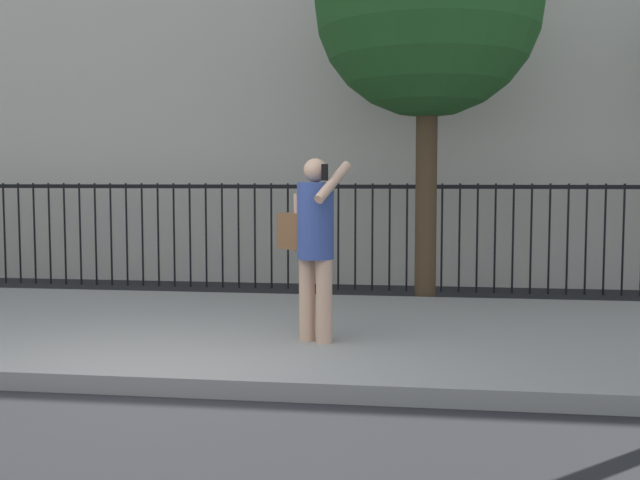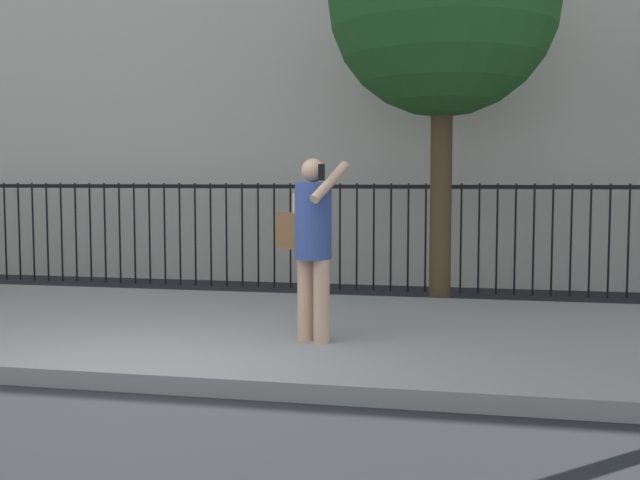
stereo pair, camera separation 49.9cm
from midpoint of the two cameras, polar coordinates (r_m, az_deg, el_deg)
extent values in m
plane|color=black|center=(6.31, -15.84, -10.99)|extent=(60.00, 60.00, 0.00)
cube|color=gray|center=(8.30, -9.65, -6.61)|extent=(28.00, 4.40, 0.15)
cube|color=black|center=(11.72, -4.22, 3.94)|extent=(12.00, 0.04, 0.06)
cylinder|color=black|center=(13.43, -23.17, 0.46)|extent=(0.03, 0.03, 1.60)
cylinder|color=black|center=(13.30, -22.23, 0.45)|extent=(0.03, 0.03, 1.60)
cylinder|color=black|center=(13.17, -21.27, 0.44)|extent=(0.03, 0.03, 1.60)
cylinder|color=black|center=(13.05, -20.29, 0.43)|extent=(0.03, 0.03, 1.60)
cylinder|color=black|center=(12.93, -19.30, 0.43)|extent=(0.03, 0.03, 1.60)
cylinder|color=black|center=(12.81, -18.28, 0.42)|extent=(0.03, 0.03, 1.60)
cylinder|color=black|center=(12.70, -17.25, 0.41)|extent=(0.03, 0.03, 1.60)
cylinder|color=black|center=(12.60, -16.20, 0.40)|extent=(0.03, 0.03, 1.60)
cylinder|color=black|center=(12.49, -15.13, 0.39)|extent=(0.03, 0.03, 1.60)
cylinder|color=black|center=(12.39, -14.05, 0.38)|extent=(0.03, 0.03, 1.60)
cylinder|color=black|center=(12.30, -12.95, 0.37)|extent=(0.03, 0.03, 1.60)
cylinder|color=black|center=(12.21, -11.83, 0.36)|extent=(0.03, 0.03, 1.60)
cylinder|color=black|center=(12.13, -10.69, 0.35)|extent=(0.03, 0.03, 1.60)
cylinder|color=black|center=(12.05, -9.54, 0.33)|extent=(0.03, 0.03, 1.60)
cylinder|color=black|center=(11.97, -8.38, 0.32)|extent=(0.03, 0.03, 1.60)
cylinder|color=black|center=(11.90, -7.20, 0.31)|extent=(0.03, 0.03, 1.60)
cylinder|color=black|center=(11.84, -6.01, 0.30)|extent=(0.03, 0.03, 1.60)
cylinder|color=black|center=(11.78, -4.80, 0.29)|extent=(0.03, 0.03, 1.60)
cylinder|color=black|center=(11.72, -3.59, 0.27)|extent=(0.03, 0.03, 1.60)
cylinder|color=black|center=(11.67, -2.36, 0.26)|extent=(0.03, 0.03, 1.60)
cylinder|color=black|center=(11.63, -1.12, 0.25)|extent=(0.03, 0.03, 1.60)
cylinder|color=black|center=(11.59, 0.12, 0.23)|extent=(0.03, 0.03, 1.60)
cylinder|color=black|center=(11.56, 1.38, 0.22)|extent=(0.03, 0.03, 1.60)
cylinder|color=black|center=(11.53, 2.64, 0.21)|extent=(0.03, 0.03, 1.60)
cylinder|color=black|center=(11.51, 3.90, 0.19)|extent=(0.03, 0.03, 1.60)
cylinder|color=black|center=(11.50, 5.17, 0.18)|extent=(0.03, 0.03, 1.60)
cylinder|color=black|center=(11.49, 6.44, 0.17)|extent=(0.03, 0.03, 1.60)
cylinder|color=black|center=(11.48, 7.72, 0.15)|extent=(0.03, 0.03, 1.60)
cylinder|color=black|center=(11.48, 8.99, 0.14)|extent=(0.03, 0.03, 1.60)
cylinder|color=black|center=(11.49, 10.26, 0.12)|extent=(0.03, 0.03, 1.60)
cylinder|color=black|center=(11.50, 11.53, 0.11)|extent=(0.03, 0.03, 1.60)
cylinder|color=black|center=(11.52, 12.80, 0.09)|extent=(0.03, 0.03, 1.60)
cylinder|color=black|center=(11.54, 14.06, 0.08)|extent=(0.03, 0.03, 1.60)
cylinder|color=black|center=(11.57, 15.32, 0.07)|extent=(0.03, 0.03, 1.60)
cylinder|color=black|center=(11.61, 16.57, 0.05)|extent=(0.03, 0.03, 1.60)
cylinder|color=black|center=(11.65, 17.81, 0.04)|extent=(0.03, 0.03, 1.60)
cylinder|color=black|center=(11.70, 19.05, 0.02)|extent=(0.03, 0.03, 1.60)
cylinder|color=black|center=(11.75, 20.27, 0.01)|extent=(0.03, 0.03, 1.60)
cylinder|color=tan|center=(7.17, -1.69, -4.54)|extent=(0.15, 0.15, 0.78)
cylinder|color=tan|center=(7.30, -2.93, -4.39)|extent=(0.15, 0.15, 0.78)
cylinder|color=#33478C|center=(7.16, -2.33, 1.42)|extent=(0.46, 0.46, 0.71)
sphere|color=tan|center=(7.15, -2.35, 5.15)|extent=(0.22, 0.22, 0.22)
cylinder|color=tan|center=(7.02, -1.07, 4.28)|extent=(0.32, 0.48, 0.38)
cylinder|color=tan|center=(7.29, -3.56, 1.30)|extent=(0.09, 0.09, 0.54)
cube|color=black|center=(7.01, -1.70, 5.00)|extent=(0.07, 0.04, 0.15)
cube|color=brown|center=(7.33, -3.91, 0.66)|extent=(0.32, 0.27, 0.34)
cylinder|color=#4C3823|center=(10.21, 6.42, 3.89)|extent=(0.28, 0.28, 3.12)
sphere|color=#235623|center=(10.45, 6.54, 16.99)|extent=(2.94, 2.94, 2.94)
camera|label=1|loc=(0.25, -91.91, -0.15)|focal=43.55mm
camera|label=2|loc=(0.25, 88.09, 0.15)|focal=43.55mm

